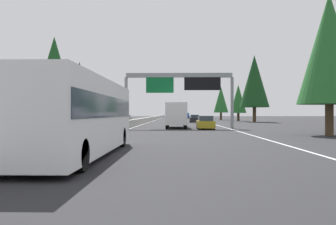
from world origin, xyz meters
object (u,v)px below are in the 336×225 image
at_px(sedan_near_right, 176,117).
at_px(conifer_right_mid, 254,81).
at_px(sedan_distant_b, 195,119).
at_px(oncoming_near, 44,130).
at_px(sedan_far_center, 205,123).
at_px(conifer_right_distant, 221,100).
at_px(conifer_right_far, 238,99).
at_px(conifer_left_mid, 79,85).
at_px(minivan_mid_right, 175,115).
at_px(box_truck_far_left, 176,114).
at_px(oncoming_far, 125,120).
at_px(pickup_distant_a, 186,116).
at_px(conifer_right_foreground, 329,49).
at_px(bus_mid_center, 80,114).
at_px(sign_gantry_overhead, 180,84).
at_px(conifer_left_near, 54,71).

xyz_separation_m(sedan_near_right, conifer_right_mid, (-41.30, -15.88, 7.51)).
bearing_deg(sedan_distant_b, oncoming_near, 165.02).
distance_m(sedan_far_center, conifer_right_distant, 55.67).
bearing_deg(conifer_right_far, conifer_left_mid, 100.37).
height_order(sedan_far_center, minivan_mid_right, minivan_mid_right).
xyz_separation_m(box_truck_far_left, sedan_distant_b, (25.24, -3.49, -0.93)).
relative_size(minivan_mid_right, oncoming_far, 1.14).
xyz_separation_m(sedan_near_right, conifer_left_mid, (-37.73, 20.53, 7.06)).
relative_size(pickup_distant_a, minivan_mid_right, 1.12).
bearing_deg(conifer_right_foreground, conifer_left_mid, 34.56).
bearing_deg(conifer_right_mid, sedan_near_right, 21.03).
bearing_deg(sedan_far_center, bus_mid_center, 164.03).
bearing_deg(conifer_left_mid, sign_gantry_overhead, -148.26).
height_order(sedan_distant_b, oncoming_near, same).
distance_m(bus_mid_center, oncoming_near, 9.42).
relative_size(box_truck_far_left, conifer_right_foreground, 0.76).
distance_m(sedan_far_center, box_truck_far_left, 4.35).
xyz_separation_m(conifer_right_foreground, conifer_right_distant, (66.29, 0.15, -1.44)).
bearing_deg(sign_gantry_overhead, conifer_right_far, -18.71).
height_order(conifer_right_foreground, conifer_left_near, conifer_left_near).
xyz_separation_m(sedan_far_center, oncoming_far, (17.88, 11.52, 0.00)).
distance_m(box_truck_far_left, oncoming_near, 21.49).
height_order(box_truck_far_left, conifer_left_mid, conifer_left_mid).
bearing_deg(pickup_distant_a, conifer_right_mid, -166.43).
xyz_separation_m(sign_gantry_overhead, sedan_far_center, (-1.70, -2.74, -4.43)).
bearing_deg(sedan_far_center, oncoming_far, 32.80).
height_order(conifer_right_far, conifer_left_near, conifer_left_near).
bearing_deg(conifer_left_mid, oncoming_far, -145.54).
bearing_deg(sedan_distant_b, oncoming_far, 130.64).
height_order(sedan_far_center, conifer_right_far, conifer_right_far).
bearing_deg(sedan_distant_b, minivan_mid_right, 3.52).
distance_m(sign_gantry_overhead, pickup_distant_a, 81.50).
distance_m(sedan_far_center, conifer_left_near, 31.15).
bearing_deg(conifer_right_distant, box_truck_far_left, 167.18).
relative_size(sedan_distant_b, conifer_left_near, 0.30).
distance_m(minivan_mid_right, conifer_right_foreground, 101.27).
bearing_deg(oncoming_far, sedan_far_center, 32.80).
height_order(oncoming_near, conifer_left_near, conifer_left_near).
bearing_deg(box_truck_far_left, minivan_mid_right, 0.17).
bearing_deg(conifer_right_foreground, oncoming_far, 34.63).
relative_size(pickup_distant_a, conifer_right_foreground, 0.50).
relative_size(conifer_left_near, conifer_left_mid, 1.14).
bearing_deg(conifer_right_distant, conifer_left_mid, 120.14).
relative_size(sedan_far_center, conifer_left_near, 0.30).
distance_m(oncoming_near, conifer_left_mid, 54.70).
height_order(sign_gantry_overhead, box_truck_far_left, sign_gantry_overhead).
xyz_separation_m(sedan_distant_b, conifer_right_distant, (26.80, -8.35, 4.69)).
height_order(sedan_near_right, pickup_distant_a, pickup_distant_a).
xyz_separation_m(sedan_near_right, sedan_distant_b, (-45.65, -3.64, 0.00)).
distance_m(sedan_near_right, oncoming_near, 90.98).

